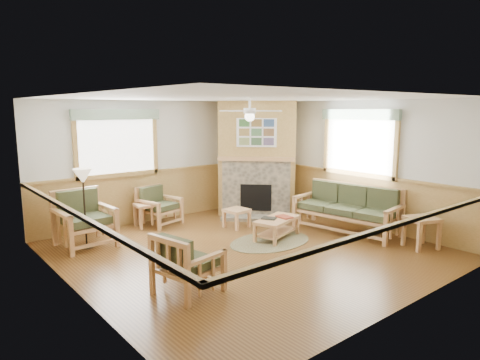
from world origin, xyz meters
TOP-DOWN VIEW (x-y plane):
  - floor at (0.00, 0.00)m, footprint 6.00×6.00m
  - ceiling at (0.00, 0.00)m, footprint 6.00×6.00m
  - wall_back at (0.00, 3.00)m, footprint 6.00×0.02m
  - wall_front at (0.00, -3.00)m, footprint 6.00×0.02m
  - wall_left at (-3.00, 0.00)m, footprint 0.02×6.00m
  - wall_right at (3.00, 0.00)m, footprint 0.02×6.00m
  - wainscot at (0.00, 0.00)m, footprint 6.00×6.00m
  - fireplace at (2.05, 2.05)m, footprint 3.11×3.11m
  - window_back at (-1.10, 2.96)m, footprint 1.90×0.16m
  - window_right at (2.96, -0.20)m, footprint 0.16×1.90m
  - ceiling_fan at (0.30, 0.30)m, footprint 1.59×1.59m
  - sofa at (2.33, -0.40)m, footprint 2.20×1.17m
  - armchair_back_left at (-2.17, 2.07)m, footprint 0.96×0.96m
  - armchair_back_right at (-0.37, 2.55)m, footprint 0.92×0.92m
  - armchair_left at (-1.79, -0.85)m, footprint 0.90×0.90m
  - coffee_table at (0.90, 0.17)m, footprint 1.12×0.79m
  - end_table_chairs at (-0.69, 2.55)m, footprint 0.50×0.49m
  - end_table_sofa at (2.55, -1.90)m, footprint 0.66×0.65m
  - footstool at (0.80, 1.30)m, footprint 0.51×0.51m
  - braided_rug at (0.66, 0.10)m, footprint 2.19×2.19m
  - floor_lamp_left at (-2.19, 1.98)m, footprint 0.38×0.38m
  - floor_lamp_right at (2.39, 1.38)m, footprint 0.50×0.50m
  - book_red at (1.05, 0.12)m, footprint 0.23×0.31m
  - book_dark at (0.75, 0.24)m, footprint 0.31×0.33m

SIDE VIEW (x-z plane):
  - floor at x=0.00m, z-range -0.01..0.00m
  - braided_rug at x=0.66m, z-range 0.00..0.01m
  - footstool at x=0.80m, z-range 0.00..0.40m
  - coffee_table at x=0.90m, z-range 0.00..0.41m
  - end_table_chairs at x=-0.69m, z-range 0.00..0.51m
  - end_table_sofa at x=2.55m, z-range 0.00..0.57m
  - armchair_back_right at x=-0.37m, z-range 0.00..0.84m
  - armchair_left at x=-1.79m, z-range 0.00..0.85m
  - book_dark at x=0.75m, z-range 0.42..0.44m
  - book_red at x=1.05m, z-range 0.42..0.45m
  - sofa at x=2.33m, z-range 0.00..0.96m
  - armchair_back_left at x=-2.17m, z-range 0.00..1.03m
  - wainscot at x=0.00m, z-range 0.00..1.10m
  - floor_lamp_left at x=-2.19m, z-range 0.00..1.47m
  - floor_lamp_right at x=2.39m, z-range 0.00..1.75m
  - wall_back at x=0.00m, z-range 0.00..2.70m
  - wall_front at x=0.00m, z-range 0.00..2.70m
  - wall_left at x=-3.00m, z-range 0.00..2.70m
  - wall_right at x=3.00m, z-range 0.00..2.70m
  - fireplace at x=2.05m, z-range 0.00..2.70m
  - window_back at x=-1.10m, z-range 1.78..3.28m
  - window_right at x=2.96m, z-range 1.78..3.28m
  - ceiling_fan at x=0.30m, z-range 2.48..2.84m
  - ceiling at x=0.00m, z-range 2.70..2.71m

